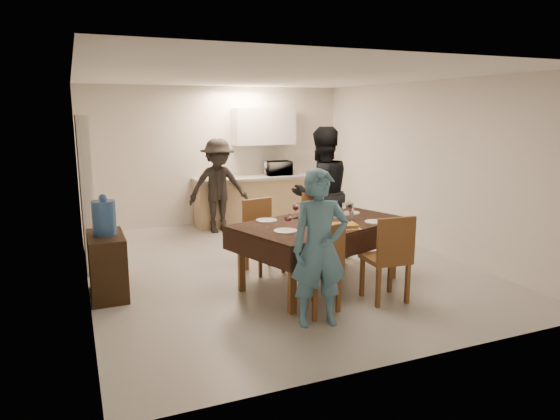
{
  "coord_description": "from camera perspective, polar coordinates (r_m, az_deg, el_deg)",
  "views": [
    {
      "loc": [
        -2.57,
        -6.28,
        2.16
      ],
      "look_at": [
        -0.07,
        -0.3,
        0.86
      ],
      "focal_mm": 32.0,
      "sensor_mm": 36.0,
      "label": 1
    }
  ],
  "objects": [
    {
      "name": "salad_bowl",
      "position": [
        6.45,
        6.3,
        -0.47
      ],
      "size": [
        0.19,
        0.19,
        0.07
      ],
      "primitive_type": "cylinder",
      "color": "silver",
      "rests_on": "dining_table"
    },
    {
      "name": "kitchen_base_cabinet",
      "position": [
        9.66,
        -3.14,
        1.02
      ],
      "size": [
        2.2,
        0.6,
        0.86
      ],
      "primitive_type": "cube",
      "color": "tan",
      "rests_on": "floor"
    },
    {
      "name": "wine_glass_a",
      "position": [
        5.69,
        0.89,
        -1.34
      ],
      "size": [
        0.09,
        0.09,
        0.2
      ],
      "primitive_type": null,
      "color": "white",
      "rests_on": "dining_table"
    },
    {
      "name": "wall_right",
      "position": [
        8.12,
        16.2,
        4.83
      ],
      "size": [
        0.02,
        6.0,
        2.6
      ],
      "primitive_type": "cube",
      "color": "silver",
      "rests_on": "floor"
    },
    {
      "name": "dining_table",
      "position": [
        6.17,
        4.65,
        -1.68
      ],
      "size": [
        2.34,
        1.8,
        0.81
      ],
      "rotation": [
        0.0,
        0.0,
        0.32
      ],
      "color": "black",
      "rests_on": "floor"
    },
    {
      "name": "floor",
      "position": [
        7.12,
        -0.4,
        -6.3
      ],
      "size": [
        5.0,
        6.0,
        0.02
      ],
      "primitive_type": "cube",
      "color": "#A5A4A0",
      "rests_on": "ground"
    },
    {
      "name": "plate_near_left",
      "position": [
        5.65,
        0.63,
        -2.41
      ],
      "size": [
        0.27,
        0.27,
        0.02
      ],
      "primitive_type": "cylinder",
      "color": "silver",
      "rests_on": "dining_table"
    },
    {
      "name": "savoury_tart",
      "position": [
        5.88,
        7.22,
        -1.79
      ],
      "size": [
        0.42,
        0.35,
        0.05
      ],
      "primitive_type": "cube",
      "rotation": [
        0.0,
        0.0,
        -0.22
      ],
      "color": "gold",
      "rests_on": "dining_table"
    },
    {
      "name": "plate_near_right",
      "position": [
        6.21,
        10.86,
        -1.35
      ],
      "size": [
        0.26,
        0.26,
        0.02
      ],
      "primitive_type": "cylinder",
      "color": "silver",
      "rests_on": "dining_table"
    },
    {
      "name": "water_pitcher",
      "position": [
        6.26,
        7.73,
        -0.21
      ],
      "size": [
        0.14,
        0.14,
        0.21
      ],
      "primitive_type": "cylinder",
      "color": "white",
      "rests_on": "dining_table"
    },
    {
      "name": "wine_glass_c",
      "position": [
        6.32,
        1.81,
        -0.05
      ],
      "size": [
        0.09,
        0.09,
        0.2
      ],
      "primitive_type": null,
      "color": "white",
      "rests_on": "dining_table"
    },
    {
      "name": "water_jug",
      "position": [
        6.09,
        -19.47,
        -0.85
      ],
      "size": [
        0.27,
        0.27,
        0.4
      ],
      "primitive_type": "cylinder",
      "color": "#3964A9",
      "rests_on": "console"
    },
    {
      "name": "console",
      "position": [
        6.23,
        -19.12,
        -5.99
      ],
      "size": [
        0.4,
        0.8,
        0.74
      ],
      "primitive_type": "cube",
      "color": "black",
      "rests_on": "floor"
    },
    {
      "name": "plate_far_left",
      "position": [
        6.19,
        -1.57,
        -1.19
      ],
      "size": [
        0.26,
        0.26,
        0.02
      ],
      "primitive_type": "cylinder",
      "color": "silver",
      "rests_on": "dining_table"
    },
    {
      "name": "kitchen_worktop",
      "position": [
        9.59,
        -3.17,
        3.7
      ],
      "size": [
        2.24,
        0.64,
        0.05
      ],
      "primitive_type": "cube",
      "color": "#9B9A96",
      "rests_on": "kitchen_base_cabinet"
    },
    {
      "name": "person_near",
      "position": [
        5.02,
        4.56,
        -4.39
      ],
      "size": [
        0.65,
        0.49,
        1.6
      ],
      "primitive_type": "imported",
      "rotation": [
        0.0,
        0.0,
        -0.19
      ],
      "color": "teal",
      "rests_on": "floor"
    },
    {
      "name": "wall_front",
      "position": [
        4.25,
        15.08,
        -0.7
      ],
      "size": [
        5.0,
        0.02,
        2.6
      ],
      "primitive_type": "cube",
      "color": "silver",
      "rests_on": "floor"
    },
    {
      "name": "wine_bottle",
      "position": [
        6.15,
        4.05,
        0.18
      ],
      "size": [
        0.08,
        0.08,
        0.32
      ],
      "primitive_type": null,
      "color": "black",
      "rests_on": "dining_table"
    },
    {
      "name": "chair_near_right",
      "position": [
        5.74,
        12.54,
        -4.48
      ],
      "size": [
        0.49,
        0.49,
        0.55
      ],
      "rotation": [
        0.0,
        0.0,
        -0.07
      ],
      "color": "brown",
      "rests_on": "floor"
    },
    {
      "name": "chair_near_left",
      "position": [
        5.29,
        4.47,
        -5.72
      ],
      "size": [
        0.58,
        0.59,
        0.54
      ],
      "rotation": [
        0.0,
        0.0,
        0.33
      ],
      "color": "brown",
      "rests_on": "floor"
    },
    {
      "name": "wall_back",
      "position": [
        9.67,
        -7.21,
        6.16
      ],
      "size": [
        5.0,
        0.02,
        2.6
      ],
      "primitive_type": "cube",
      "color": "silver",
      "rests_on": "floor"
    },
    {
      "name": "person_far",
      "position": [
        7.3,
        4.74,
        1.9
      ],
      "size": [
        1.0,
        0.81,
        1.93
      ],
      "primitive_type": "imported",
      "rotation": [
        0.0,
        0.0,
        3.22
      ],
      "color": "black",
      "rests_on": "floor"
    },
    {
      "name": "wine_glass_b",
      "position": [
        6.62,
        7.91,
        0.24
      ],
      "size": [
        0.08,
        0.08,
        0.17
      ],
      "primitive_type": null,
      "color": "white",
      "rests_on": "dining_table"
    },
    {
      "name": "mushroom_dish",
      "position": [
        6.38,
        3.11,
        -0.72
      ],
      "size": [
        0.21,
        0.21,
        0.04
      ],
      "primitive_type": "cylinder",
      "color": "silver",
      "rests_on": "dining_table"
    },
    {
      "name": "ceiling",
      "position": [
        6.8,
        -0.43,
        15.07
      ],
      "size": [
        5.0,
        6.0,
        0.02
      ],
      "primitive_type": "cube",
      "color": "white",
      "rests_on": "wall_back"
    },
    {
      "name": "person_kitchen",
      "position": [
        8.93,
        -7.04,
        2.74
      ],
      "size": [
        1.08,
        0.62,
        1.67
      ],
      "primitive_type": "imported",
      "color": "black",
      "rests_on": "floor"
    },
    {
      "name": "upper_cabinet",
      "position": [
        9.74,
        -1.83,
        9.53
      ],
      "size": [
        1.2,
        0.34,
        0.7
      ],
      "primitive_type": "cube",
      "color": "silver",
      "rests_on": "wall_back"
    },
    {
      "name": "plate_far_right",
      "position": [
        6.7,
        8.04,
        -0.32
      ],
      "size": [
        0.25,
        0.25,
        0.01
      ],
      "primitive_type": "cylinder",
      "color": "silver",
      "rests_on": "dining_table"
    },
    {
      "name": "stub_partition",
      "position": [
        7.56,
        -21.3,
        2.14
      ],
      "size": [
        0.15,
        1.4,
        2.1
      ],
      "primitive_type": "cube",
      "color": "white",
      "rests_on": "floor"
    },
    {
      "name": "chair_far_left",
      "position": [
        6.62,
        -1.46,
        -2.32
      ],
      "size": [
        0.51,
        0.52,
        0.53
      ],
      "rotation": [
        0.0,
        0.0,
        3.32
      ],
      "color": "brown",
      "rests_on": "floor"
    },
    {
      "name": "chair_far_right",
      "position": [
        6.97,
        5.46,
        -1.41
      ],
      "size": [
        0.54,
        0.55,
        0.55
      ],
      "rotation": [
        0.0,
        0.0,
        3.33
      ],
      "color": "brown",
      "rests_on": "floor"
    },
    {
      "name": "wall_left",
      "position": [
        6.34,
        -21.85,
        2.74
      ],
      "size": [
        0.02,
        6.0,
        2.6
      ],
      "primitive_type": "cube",
      "color": "silver",
      "rests_on": "floor"
    },
    {
      "name": "microwave",
      "position": [
        9.76,
        -0.21,
        4.8
      ],
      "size": [
        0.49,
        0.33,
        0.27
      ],
      "primitive_type": "imported",
      "rotation": [
        0.0,
        0.0,
        3.14
      ],
      "color": "silver",
      "rests_on": "kitchen_worktop"
    }
  ]
}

